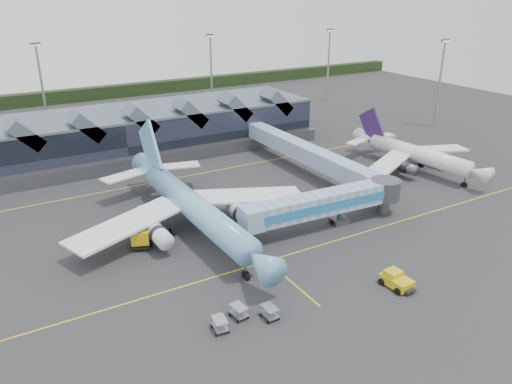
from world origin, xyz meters
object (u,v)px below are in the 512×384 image
regional_jet (414,153)px  pushback_tug (396,280)px  main_airliner (191,205)px  fuel_truck (141,225)px  jet_bridge (334,202)px

regional_jet → pushback_tug: regional_jet is taller
main_airliner → fuel_truck: 7.88m
main_airliner → pushback_tug: main_airliner is taller
jet_bridge → pushback_tug: jet_bridge is taller
main_airliner → pushback_tug: 31.55m
main_airliner → pushback_tug: (15.73, -27.15, -3.31)m
jet_bridge → pushback_tug: (-3.90, -17.59, -3.14)m
regional_jet → jet_bridge: bearing=-163.7°
fuel_truck → pushback_tug: (23.10, -28.76, -1.01)m
regional_jet → fuel_truck: (-57.01, -1.07, -1.59)m
main_airliner → jet_bridge: 21.83m
regional_jet → jet_bridge: regional_jet is taller
jet_bridge → fuel_truck: bearing=160.6°
fuel_truck → pushback_tug: size_ratio=2.18×
main_airliner → jet_bridge: main_airliner is taller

